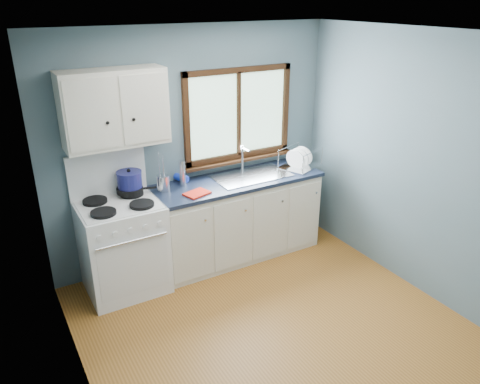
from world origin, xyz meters
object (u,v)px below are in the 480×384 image
gas_range (123,244)px  base_cabinets (237,221)px  skillet (130,190)px  sink (251,181)px  dish_rack (300,162)px  thermos (182,173)px  utensil_crock (163,183)px  stockpot (130,182)px

gas_range → base_cabinets: 1.31m
skillet → sink: bearing=9.5°
dish_rack → sink: bearing=154.7°
base_cabinets → thermos: (-0.58, 0.11, 0.65)m
sink → dish_rack: 0.64m
skillet → utensil_crock: size_ratio=0.99×
gas_range → thermos: size_ratio=4.94×
base_cabinets → utensil_crock: (-0.81, 0.09, 0.60)m
base_cabinets → sink: sink is taller
skillet → dish_rack: 1.95m
utensil_crock → stockpot: bearing=172.1°
skillet → thermos: thermos is taller
sink → stockpot: bearing=174.1°
stockpot → utensil_crock: 0.33m
sink → thermos: 0.80m
stockpot → base_cabinets: bearing=-6.8°
stockpot → thermos: 0.55m
base_cabinets → dish_rack: dish_rack is taller
base_cabinets → dish_rack: (0.81, -0.03, 0.57)m
sink → thermos: size_ratio=3.05×
sink → dish_rack: (0.63, -0.03, 0.12)m
thermos → dish_rack: thermos is taller
skillet → utensil_crock: utensil_crock is taller
utensil_crock → skillet: bearing=173.6°
stockpot → thermos: size_ratio=1.06×
sink → thermos: (-0.76, 0.12, 0.20)m
gas_range → utensil_crock: 0.72m
sink → utensil_crock: size_ratio=2.02×
skillet → base_cabinets: bearing=8.6°
dish_rack → utensil_crock: bearing=153.3°
sink → base_cabinets: bearing=179.9°
skillet → stockpot: size_ratio=1.42×
sink → skillet: bearing=174.5°
thermos → skillet: bearing=178.7°
stockpot → dish_rack: (1.94, -0.17, -0.09)m
base_cabinets → stockpot: 1.32m
gas_range → skillet: 0.54m
gas_range → dish_rack: size_ratio=2.47×
stockpot → thermos: stockpot is taller
gas_range → skillet: bearing=40.8°
stockpot → dish_rack: stockpot is taller
thermos → base_cabinets: bearing=-11.1°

